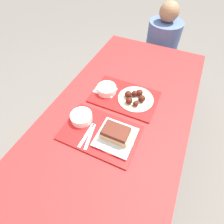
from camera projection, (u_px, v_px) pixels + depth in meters
ground_plane at (115, 165)px, 1.68m from camera, size 12.00×12.00×0.00m
picnic_table at (116, 125)px, 1.15m from camera, size 0.87×1.85×0.77m
picnic_bench_far at (154, 68)px, 2.06m from camera, size 0.83×0.28×0.43m
tray_near at (100, 133)px, 1.01m from camera, size 0.44×0.29×0.01m
tray_far at (124, 97)px, 1.19m from camera, size 0.44×0.29×0.01m
bowl_coleslaw_near at (81, 117)px, 1.04m from camera, size 0.13×0.13×0.05m
brisket_sandwich_plate at (116, 135)px, 0.95m from camera, size 0.21×0.21×0.08m
plastic_fork_near at (87, 135)px, 0.98m from camera, size 0.02×0.17×0.00m
plastic_knife_near at (90, 136)px, 0.98m from camera, size 0.05×0.17×0.00m
bowl_coleslaw_far at (107, 89)px, 1.19m from camera, size 0.13×0.13×0.05m
wings_plate_far at (135, 98)px, 1.15m from camera, size 0.24×0.24×0.06m
napkin_far at (105, 90)px, 1.21m from camera, size 0.14×0.10×0.01m
person_seated_across at (162, 42)px, 1.80m from camera, size 0.33×0.33×0.64m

